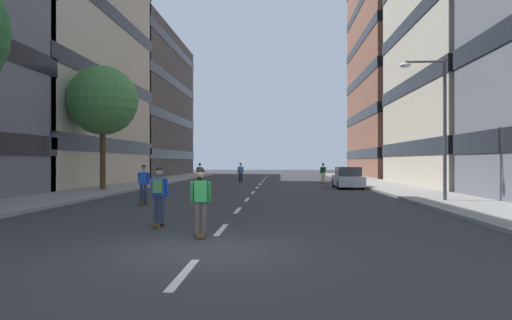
% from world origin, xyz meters
% --- Properties ---
extents(ground_plane, '(134.37, 134.37, 0.00)m').
position_xyz_m(ground_plane, '(0.00, 22.39, 0.00)').
color(ground_plane, '#333335').
extents(sidewalk_left, '(3.93, 61.59, 0.14)m').
position_xyz_m(sidewalk_left, '(-9.66, 25.19, 0.07)').
color(sidewalk_left, gray).
rests_on(sidewalk_left, ground_plane).
extents(sidewalk_right, '(3.93, 61.59, 0.14)m').
position_xyz_m(sidewalk_right, '(9.66, 25.19, 0.07)').
color(sidewalk_right, gray).
rests_on(sidewalk_right, ground_plane).
extents(lane_markings, '(0.16, 52.20, 0.01)m').
position_xyz_m(lane_markings, '(0.00, 23.00, 0.00)').
color(lane_markings, silver).
rests_on(lane_markings, ground_plane).
extents(building_left_mid, '(15.42, 20.46, 26.35)m').
position_xyz_m(building_left_mid, '(-19.27, 25.95, 13.27)').
color(building_left_mid, '#BCB29E').
rests_on(building_left_mid, ground_plane).
extents(building_left_far, '(15.42, 23.18, 18.20)m').
position_xyz_m(building_left_far, '(-19.27, 47.20, 9.19)').
color(building_left_far, '#4C4744').
rests_on(building_left_far, ground_plane).
extents(building_right_mid, '(15.42, 17.06, 24.26)m').
position_xyz_m(building_right_mid, '(19.27, 25.95, 12.22)').
color(building_right_mid, '#BCB29E').
rests_on(building_right_mid, ground_plane).
extents(building_right_far, '(15.42, 20.94, 37.25)m').
position_xyz_m(building_right_far, '(19.27, 47.20, 18.72)').
color(building_right_far, brown).
rests_on(building_right_far, ground_plane).
extents(parked_car_near, '(1.82, 4.40, 1.52)m').
position_xyz_m(parked_car_near, '(6.49, 22.73, 0.70)').
color(parked_car_near, '#B2B7BF').
rests_on(parked_car_near, ground_plane).
extents(street_tree_near, '(4.42, 4.42, 7.89)m').
position_xyz_m(street_tree_near, '(-9.66, 18.54, 5.80)').
color(street_tree_near, '#4C3823').
rests_on(street_tree_near, sidewalk_left).
extents(streetlamp_right, '(2.13, 0.30, 6.50)m').
position_xyz_m(streetlamp_right, '(8.90, 11.55, 4.14)').
color(streetlamp_right, '#3F3F44').
rests_on(streetlamp_right, sidewalk_right).
extents(skater_0, '(0.57, 0.92, 1.78)m').
position_xyz_m(skater_0, '(5.37, 29.23, 1.02)').
color(skater_0, brown).
rests_on(skater_0, ground_plane).
extents(skater_1, '(0.53, 0.90, 1.78)m').
position_xyz_m(skater_1, '(-1.94, 3.56, 1.02)').
color(skater_1, brown).
rests_on(skater_1, ground_plane).
extents(skater_2, '(0.54, 0.91, 1.78)m').
position_xyz_m(skater_2, '(-4.94, 27.09, 1.02)').
color(skater_2, brown).
rests_on(skater_2, ground_plane).
extents(skater_3, '(0.55, 0.91, 1.78)m').
position_xyz_m(skater_3, '(-1.87, 30.61, 1.02)').
color(skater_3, brown).
rests_on(skater_3, ground_plane).
extents(skater_4, '(0.56, 0.92, 1.78)m').
position_xyz_m(skater_4, '(-0.37, 1.76, 0.98)').
color(skater_4, brown).
rests_on(skater_4, ground_plane).
extents(skater_5, '(0.54, 0.91, 1.78)m').
position_xyz_m(skater_5, '(-4.42, 10.12, 0.98)').
color(skater_5, brown).
rests_on(skater_5, ground_plane).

